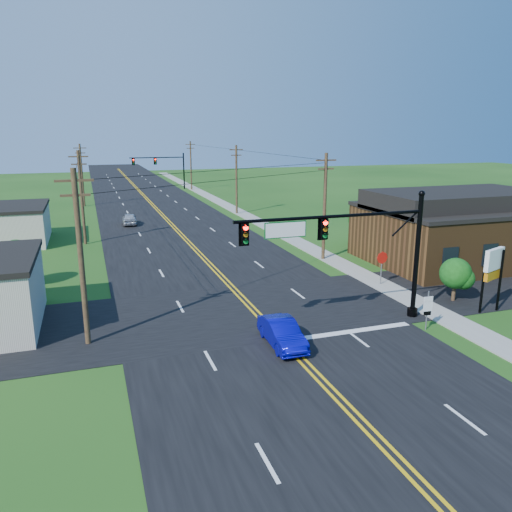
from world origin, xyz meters
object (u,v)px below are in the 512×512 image
object	(u,v)px
signal_mast_far	(161,165)
route_sign	(428,307)
stop_sign	(382,261)
signal_mast_main	(349,244)
blue_car	(282,334)

from	to	relation	value
signal_mast_far	route_sign	world-z (taller)	signal_mast_far
signal_mast_far	stop_sign	size ratio (longest dim) A/B	4.46
signal_mast_main	stop_sign	xyz separation A→B (m)	(6.11, 6.00, -2.98)
signal_mast_far	blue_car	size ratio (longest dim) A/B	2.69
route_sign	blue_car	bearing A→B (deg)	178.48
blue_car	stop_sign	bearing A→B (deg)	36.37
signal_mast_main	route_sign	size ratio (longest dim) A/B	5.04
signal_mast_far	route_sign	size ratio (longest dim) A/B	4.90
signal_mast_main	route_sign	xyz separation A→B (m)	(3.92, -2.02, -3.44)
signal_mast_far	stop_sign	bearing A→B (deg)	-84.80
route_sign	stop_sign	world-z (taller)	stop_sign
signal_mast_far	route_sign	xyz separation A→B (m)	(3.82, -74.02, -3.24)
signal_mast_main	signal_mast_far	bearing A→B (deg)	89.92
signal_mast_main	blue_car	world-z (taller)	signal_mast_main
stop_sign	signal_mast_main	bearing A→B (deg)	-138.54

